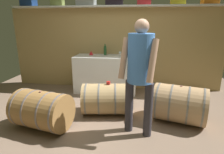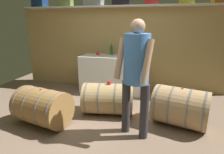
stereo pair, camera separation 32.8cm
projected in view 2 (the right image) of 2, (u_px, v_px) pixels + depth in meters
name	position (u px, v px, depth m)	size (l,w,h in m)	color
ground_plane	(105.00, 114.00, 3.58)	(6.58, 7.61, 0.02)	#7E6654
back_wall_panel	(122.00, 49.00, 4.85)	(5.38, 0.10, 2.03)	tan
high_shelf_board	(121.00, 6.00, 4.43)	(4.95, 0.40, 0.03)	silver
toolcase_navy	(39.00, 0.00, 4.85)	(0.33, 0.26, 0.36)	navy
toolcase_olive	(66.00, 0.00, 4.68)	(0.29, 0.23, 0.33)	olive
toolcase_grey	(94.00, 0.00, 4.53)	(0.44, 0.30, 0.28)	gray
toolcase_black	(121.00, 1.00, 4.39)	(0.40, 0.28, 0.21)	black
work_cabinet	(111.00, 74.00, 4.69)	(1.50, 0.64, 0.90)	white
wine_bottle_amber	(134.00, 52.00, 4.22)	(0.07, 0.07, 0.32)	brown
wine_bottle_green	(111.00, 50.00, 4.68)	(0.07, 0.07, 0.27)	#28592D
wine_glass	(126.00, 53.00, 4.42)	(0.07, 0.07, 0.12)	white
red_funnel	(98.00, 53.00, 4.72)	(0.11, 0.11, 0.11)	red
wine_barrel_near	(108.00, 99.00, 3.53)	(0.99, 0.69, 0.59)	tan
wine_barrel_far	(180.00, 107.00, 3.11)	(1.00, 0.85, 0.66)	tan
wine_barrel_flank	(43.00, 107.00, 3.15)	(0.98, 0.79, 0.63)	olive
tasting_cup	(109.00, 83.00, 3.44)	(0.07, 0.07, 0.05)	red
winemaker_pouring	(136.00, 68.00, 2.64)	(0.56, 0.49, 1.72)	#323037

